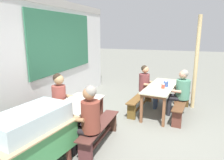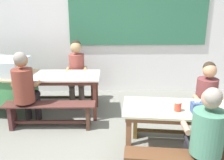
{
  "view_description": "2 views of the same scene",
  "coord_description": "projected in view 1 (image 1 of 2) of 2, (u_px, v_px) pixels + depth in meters",
  "views": [
    {
      "loc": [
        -4.44,
        -0.71,
        2.18
      ],
      "look_at": [
        0.39,
        0.94,
        0.97
      ],
      "focal_mm": 33.65,
      "sensor_mm": 36.0,
      "label": 1
    },
    {
      "loc": [
        -0.05,
        -3.14,
        2.09
      ],
      "look_at": [
        0.03,
        0.62,
        0.86
      ],
      "focal_mm": 41.0,
      "sensor_mm": 36.0,
      "label": 2
    }
  ],
  "objects": [
    {
      "name": "ground_plane",
      "position": [
        145.0,
        128.0,
        4.81
      ],
      "size": [
        40.0,
        40.0,
        0.0
      ],
      "primitive_type": "plane",
      "color": "slate"
    },
    {
      "name": "backdrop_wall",
      "position": [
        49.0,
        56.0,
        5.26
      ],
      "size": [
        6.72,
        0.23,
        2.96
      ],
      "color": "white",
      "rests_on": "ground_plane"
    },
    {
      "name": "dining_table_far",
      "position": [
        74.0,
        109.0,
        4.14
      ],
      "size": [
        1.62,
        0.72,
        0.75
      ],
      "color": "beige",
      "rests_on": "ground_plane"
    },
    {
      "name": "dining_table_near",
      "position": [
        161.0,
        89.0,
        5.57
      ],
      "size": [
        1.9,
        0.86,
        0.75
      ],
      "color": "#B9B998",
      "rests_on": "ground_plane"
    },
    {
      "name": "bench_far_back",
      "position": [
        51.0,
        123.0,
        4.41
      ],
      "size": [
        1.52,
        0.3,
        0.43
      ],
      "color": "#3F3621",
      "rests_on": "ground_plane"
    },
    {
      "name": "bench_far_front",
      "position": [
        100.0,
        131.0,
        4.05
      ],
      "size": [
        1.5,
        0.31,
        0.43
      ],
      "color": "#502B25",
      "rests_on": "ground_plane"
    },
    {
      "name": "bench_near_back",
      "position": [
        141.0,
        99.0,
        5.89
      ],
      "size": [
        1.76,
        0.45,
        0.43
      ],
      "color": "brown",
      "rests_on": "ground_plane"
    },
    {
      "name": "bench_near_front",
      "position": [
        182.0,
        105.0,
        5.43
      ],
      "size": [
        1.76,
        0.45,
        0.43
      ],
      "color": "brown",
      "rests_on": "ground_plane"
    },
    {
      "name": "food_cart",
      "position": [
        31.0,
        137.0,
        3.13
      ],
      "size": [
        1.85,
        1.04,
        1.04
      ],
      "color": "#429052",
      "rests_on": "ground_plane"
    },
    {
      "name": "person_near_front",
      "position": [
        180.0,
        90.0,
        5.36
      ],
      "size": [
        0.46,
        0.54,
        1.23
      ],
      "color": "#232328",
      "rests_on": "ground_plane"
    },
    {
      "name": "person_left_back_turned",
      "position": [
        88.0,
        116.0,
        3.61
      ],
      "size": [
        0.45,
        0.55,
        1.29
      ],
      "color": "black",
      "rests_on": "ground_plane"
    },
    {
      "name": "person_center_facing",
      "position": [
        62.0,
        98.0,
        4.59
      ],
      "size": [
        0.42,
        0.54,
        1.29
      ],
      "color": "#655A51",
      "rests_on": "ground_plane"
    },
    {
      "name": "person_right_near_table",
      "position": [
        147.0,
        84.0,
        6.01
      ],
      "size": [
        0.42,
        0.56,
        1.22
      ],
      "color": "#2E3A52",
      "rests_on": "ground_plane"
    },
    {
      "name": "tissue_box",
      "position": [
        166.0,
        84.0,
        5.47
      ],
      "size": [
        0.13,
        0.11,
        0.15
      ],
      "color": "#374F8B",
      "rests_on": "dining_table_near"
    },
    {
      "name": "condiment_jar",
      "position": [
        163.0,
        86.0,
        5.29
      ],
      "size": [
        0.09,
        0.09,
        0.12
      ],
      "color": "#E04331",
      "rests_on": "dining_table_near"
    },
    {
      "name": "wooden_support_post",
      "position": [
        196.0,
        63.0,
        5.82
      ],
      "size": [
        0.11,
        0.11,
        2.59
      ],
      "primitive_type": "cylinder",
      "color": "tan",
      "rests_on": "ground_plane"
    }
  ]
}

